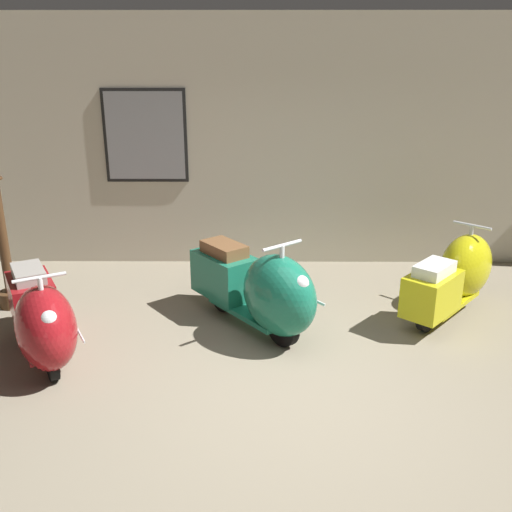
{
  "coord_description": "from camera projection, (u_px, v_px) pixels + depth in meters",
  "views": [
    {
      "loc": [
        -0.31,
        -4.1,
        2.78
      ],
      "look_at": [
        -0.34,
        1.46,
        0.77
      ],
      "focal_mm": 40.22,
      "sensor_mm": 36.0,
      "label": 1
    }
  ],
  "objects": [
    {
      "name": "scooter_0",
      "position": [
        42.0,
        320.0,
        5.24
      ],
      "size": [
        1.17,
        1.63,
        0.98
      ],
      "rotation": [
        0.0,
        0.0,
        -1.07
      ],
      "color": "black",
      "rests_on": "ground"
    },
    {
      "name": "scooter_2",
      "position": [
        456.0,
        275.0,
        6.3
      ],
      "size": [
        1.38,
        1.47,
        0.96
      ],
      "rotation": [
        0.0,
        0.0,
        0.84
      ],
      "color": "black",
      "rests_on": "ground"
    },
    {
      "name": "scooter_1",
      "position": [
        261.0,
        290.0,
        5.8
      ],
      "size": [
        1.47,
        1.66,
        1.06
      ],
      "rotation": [
        0.0,
        0.0,
        -0.89
      ],
      "color": "black",
      "rests_on": "ground"
    },
    {
      "name": "showroom_back_wall",
      "position": [
        297.0,
        144.0,
        7.48
      ],
      "size": [
        18.0,
        0.63,
        3.22
      ],
      "color": "#BCB29E",
      "rests_on": "ground"
    },
    {
      "name": "ground_plane",
      "position": [
        296.0,
        401.0,
        4.8
      ],
      "size": [
        60.0,
        60.0,
        0.0
      ],
      "primitive_type": "plane",
      "color": "gray"
    }
  ]
}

